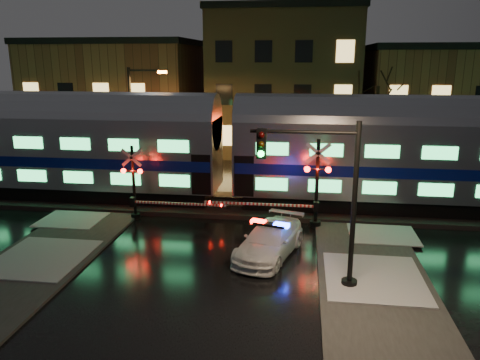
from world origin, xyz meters
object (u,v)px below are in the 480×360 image
object	(u,v)px
streetlight	(135,118)
crossing_signal_right	(309,192)
traffic_light	(326,202)
police_car	(270,240)
crossing_signal_left	(140,190)

from	to	relation	value
streetlight	crossing_signal_right	bearing A→B (deg)	-31.70
streetlight	traffic_light	bearing A→B (deg)	-48.24
crossing_signal_right	streetlight	xyz separation A→B (m)	(-10.83, 6.69, 2.47)
police_car	crossing_signal_left	xyz separation A→B (m)	(-6.70, 3.55, 0.88)
traffic_light	crossing_signal_right	bearing A→B (deg)	99.68
crossing_signal_right	police_car	bearing A→B (deg)	-113.99
crossing_signal_right	traffic_light	bearing A→B (deg)	-85.27
crossing_signal_left	streetlight	world-z (taller)	streetlight
crossing_signal_right	crossing_signal_left	world-z (taller)	crossing_signal_right
crossing_signal_left	traffic_light	size ratio (longest dim) A/B	0.90
police_car	crossing_signal_left	distance (m)	7.63
crossing_signal_right	crossing_signal_left	xyz separation A→B (m)	(-8.28, -0.01, -0.24)
crossing_signal_right	traffic_light	xyz separation A→B (m)	(0.50, -6.00, 1.37)
police_car	crossing_signal_right	distance (m)	4.05
crossing_signal_left	police_car	bearing A→B (deg)	-27.91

